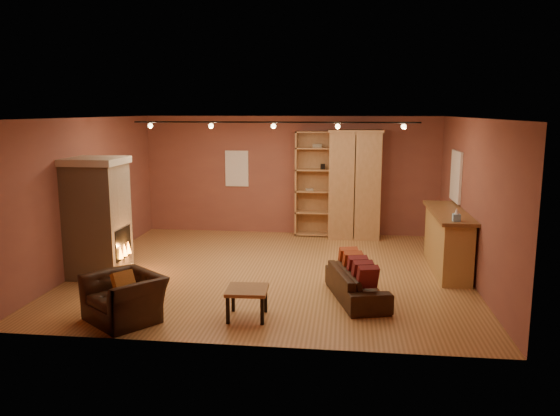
# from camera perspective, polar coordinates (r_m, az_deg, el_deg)

# --- Properties ---
(floor) EXTENTS (7.00, 7.00, 0.00)m
(floor) POSITION_cam_1_polar(r_m,az_deg,el_deg) (10.15, -0.80, -6.61)
(floor) COLOR #986536
(floor) RESTS_ON ground
(ceiling) EXTENTS (7.00, 7.00, 0.00)m
(ceiling) POSITION_cam_1_polar(r_m,az_deg,el_deg) (9.71, -0.85, 9.40)
(ceiling) COLOR #5A321C
(ceiling) RESTS_ON back_wall
(back_wall) EXTENTS (7.00, 0.02, 2.80)m
(back_wall) POSITION_cam_1_polar(r_m,az_deg,el_deg) (13.03, 1.12, 3.42)
(back_wall) COLOR brown
(back_wall) RESTS_ON floor
(left_wall) EXTENTS (0.02, 6.50, 2.80)m
(left_wall) POSITION_cam_1_polar(r_m,az_deg,el_deg) (10.87, -19.43, 1.50)
(left_wall) COLOR brown
(left_wall) RESTS_ON floor
(right_wall) EXTENTS (0.02, 6.50, 2.80)m
(right_wall) POSITION_cam_1_polar(r_m,az_deg,el_deg) (9.99, 19.50, 0.77)
(right_wall) COLOR brown
(right_wall) RESTS_ON floor
(fireplace) EXTENTS (1.01, 0.98, 2.12)m
(fireplace) POSITION_cam_1_polar(r_m,az_deg,el_deg) (10.19, -18.49, -0.93)
(fireplace) COLOR tan
(fireplace) RESTS_ON floor
(back_window) EXTENTS (0.56, 0.04, 0.86)m
(back_window) POSITION_cam_1_polar(r_m,az_deg,el_deg) (13.19, -4.53, 4.13)
(back_window) COLOR white
(back_window) RESTS_ON back_wall
(bookcase) EXTENTS (1.01, 0.39, 2.46)m
(bookcase) POSITION_cam_1_polar(r_m,az_deg,el_deg) (12.87, 3.88, 2.64)
(bookcase) COLOR tan
(bookcase) RESTS_ON floor
(armoire) EXTENTS (1.23, 0.70, 2.50)m
(armoire) POSITION_cam_1_polar(r_m,az_deg,el_deg) (12.67, 7.79, 2.48)
(armoire) COLOR tan
(armoire) RESTS_ON floor
(bar_counter) EXTENTS (0.62, 2.33, 1.12)m
(bar_counter) POSITION_cam_1_polar(r_m,az_deg,el_deg) (10.55, 17.08, -3.23)
(bar_counter) COLOR tan
(bar_counter) RESTS_ON floor
(tissue_box) EXTENTS (0.14, 0.14, 0.23)m
(tissue_box) POSITION_cam_1_polar(r_m,az_deg,el_deg) (9.50, 17.96, -0.77)
(tissue_box) COLOR #85B5D6
(tissue_box) RESTS_ON bar_counter
(right_window) EXTENTS (0.05, 0.90, 1.00)m
(right_window) POSITION_cam_1_polar(r_m,az_deg,el_deg) (11.30, 17.92, 3.18)
(right_window) COLOR white
(right_window) RESTS_ON right_wall
(loveseat) EXTENTS (0.89, 1.71, 0.71)m
(loveseat) POSITION_cam_1_polar(r_m,az_deg,el_deg) (8.69, 8.03, -7.25)
(loveseat) COLOR black
(loveseat) RESTS_ON floor
(armchair) EXTENTS (1.20, 1.14, 0.88)m
(armchair) POSITION_cam_1_polar(r_m,az_deg,el_deg) (8.04, -15.97, -8.25)
(armchair) COLOR black
(armchair) RESTS_ON floor
(coffee_table) EXTENTS (0.60, 0.60, 0.44)m
(coffee_table) POSITION_cam_1_polar(r_m,az_deg,el_deg) (7.86, -3.45, -8.83)
(coffee_table) COLOR brown
(coffee_table) RESTS_ON floor
(track_rail) EXTENTS (5.20, 0.09, 0.13)m
(track_rail) POSITION_cam_1_polar(r_m,az_deg,el_deg) (9.91, -0.69, 8.78)
(track_rail) COLOR black
(track_rail) RESTS_ON ceiling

